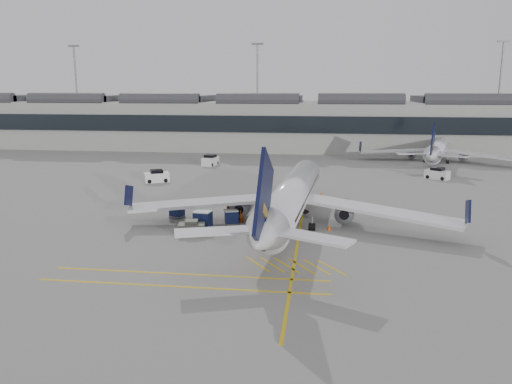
# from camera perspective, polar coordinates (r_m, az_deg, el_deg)

# --- Properties ---
(ground) EXTENTS (220.00, 220.00, 0.00)m
(ground) POSITION_cam_1_polar(r_m,az_deg,el_deg) (49.50, -6.86, -5.04)
(ground) COLOR gray
(ground) RESTS_ON ground
(terminal) EXTENTS (200.00, 20.45, 12.40)m
(terminal) POSITION_cam_1_polar(r_m,az_deg,el_deg) (118.65, 1.71, 7.93)
(terminal) COLOR #9E9E99
(terminal) RESTS_ON ground
(light_masts) EXTENTS (113.00, 0.60, 25.45)m
(light_masts) POSITION_cam_1_polar(r_m,az_deg,el_deg) (132.53, 1.63, 11.96)
(light_masts) COLOR slate
(light_masts) RESTS_ON ground
(apron_markings) EXTENTS (0.25, 60.00, 0.01)m
(apron_markings) POSITION_cam_1_polar(r_m,az_deg,el_deg) (57.68, 5.31, -2.55)
(apron_markings) COLOR gold
(apron_markings) RESTS_ON ground
(airliner_main) EXTENTS (34.70, 38.02, 10.11)m
(airliner_main) POSITION_cam_1_polar(r_m,az_deg,el_deg) (52.67, 4.06, -0.61)
(airliner_main) COLOR silver
(airliner_main) RESTS_ON ground
(airliner_far) EXTENTS (28.63, 31.73, 8.66)m
(airliner_far) POSITION_cam_1_polar(r_m,az_deg,el_deg) (103.64, 20.04, 4.65)
(airliner_far) COLOR silver
(airliner_far) RESTS_ON ground
(belt_loader) EXTENTS (4.98, 2.83, 1.97)m
(belt_loader) POSITION_cam_1_polar(r_m,az_deg,el_deg) (57.35, 3.16, -2.01)
(belt_loader) COLOR silver
(belt_loader) RESTS_ON ground
(baggage_cart_a) EXTENTS (2.02, 1.75, 1.90)m
(baggage_cart_a) POSITION_cam_1_polar(r_m,az_deg,el_deg) (51.66, -6.09, -3.13)
(baggage_cart_a) COLOR gray
(baggage_cart_a) RESTS_ON ground
(baggage_cart_b) EXTENTS (1.79, 1.61, 1.58)m
(baggage_cart_b) POSITION_cam_1_polar(r_m,az_deg,el_deg) (53.09, -2.82, -2.85)
(baggage_cart_b) COLOR gray
(baggage_cart_b) RESTS_ON ground
(baggage_cart_c) EXTENTS (1.67, 1.42, 1.67)m
(baggage_cart_c) POSITION_cam_1_polar(r_m,az_deg,el_deg) (54.74, -2.20, -2.34)
(baggage_cart_c) COLOR gray
(baggage_cart_c) RESTS_ON ground
(baggage_cart_d) EXTENTS (1.79, 1.62, 1.58)m
(baggage_cart_d) POSITION_cam_1_polar(r_m,az_deg,el_deg) (56.61, -9.02, -2.05)
(baggage_cart_d) COLOR gray
(baggage_cart_d) RESTS_ON ground
(ramp_agent_a) EXTENTS (0.79, 0.83, 1.92)m
(ramp_agent_a) POSITION_cam_1_polar(r_m,az_deg,el_deg) (53.66, -1.59, -2.56)
(ramp_agent_a) COLOR #FC520D
(ramp_agent_a) RESTS_ON ground
(ramp_agent_b) EXTENTS (1.17, 1.15, 1.90)m
(ramp_agent_b) POSITION_cam_1_polar(r_m,az_deg,el_deg) (55.67, -3.30, -2.05)
(ramp_agent_b) COLOR #DC580B
(ramp_agent_b) RESTS_ON ground
(pushback_tug) EXTENTS (2.81, 2.00, 1.45)m
(pushback_tug) POSITION_cam_1_polar(r_m,az_deg,el_deg) (50.01, -7.37, -4.11)
(pushback_tug) COLOR #505448
(pushback_tug) RESTS_ON ground
(safety_cone_nose) EXTENTS (0.34, 0.34, 0.47)m
(safety_cone_nose) POSITION_cam_1_polar(r_m,az_deg,el_deg) (67.71, 7.46, -0.23)
(safety_cone_nose) COLOR #F24C0A
(safety_cone_nose) RESTS_ON ground
(safety_cone_engine) EXTENTS (0.40, 0.40, 0.56)m
(safety_cone_engine) POSITION_cam_1_polar(r_m,az_deg,el_deg) (51.62, 8.35, -4.05)
(safety_cone_engine) COLOR #F24C0A
(safety_cone_engine) RESTS_ON ground
(service_van_left) EXTENTS (4.12, 3.30, 1.89)m
(service_van_left) POSITION_cam_1_polar(r_m,az_deg,el_deg) (78.33, -11.28, 1.74)
(service_van_left) COLOR silver
(service_van_left) RESTS_ON ground
(service_van_mid) EXTENTS (2.69, 4.22, 2.01)m
(service_van_mid) POSITION_cam_1_polar(r_m,az_deg,el_deg) (93.69, -5.24, 3.60)
(service_van_mid) COLOR silver
(service_van_mid) RESTS_ON ground
(service_van_right) EXTENTS (3.97, 3.52, 1.84)m
(service_van_right) POSITION_cam_1_polar(r_m,az_deg,el_deg) (84.52, 20.01, 1.97)
(service_van_right) COLOR silver
(service_van_right) RESTS_ON ground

